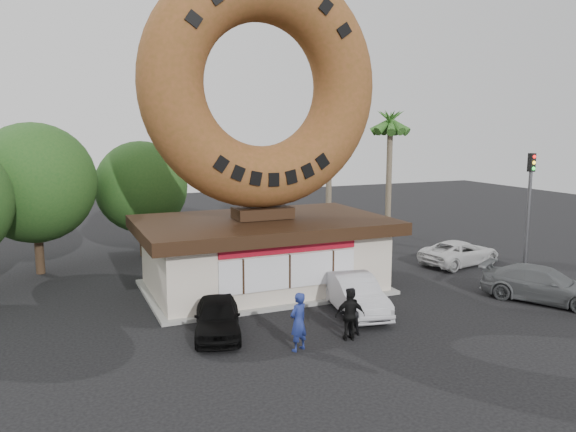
{
  "coord_description": "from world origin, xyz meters",
  "views": [
    {
      "loc": [
        -8.85,
        -17.56,
        7.4
      ],
      "look_at": [
        0.4,
        4.0,
        3.67
      ],
      "focal_mm": 35.0,
      "sensor_mm": 36.0,
      "label": 1
    }
  ],
  "objects_px": {
    "giant_donut": "(262,85)",
    "person_center": "(349,312)",
    "car_silver": "(355,294)",
    "car_white": "(460,253)",
    "donut_shop": "(263,251)",
    "car_grey": "(543,285)",
    "street_lamp": "(175,176)",
    "person_left": "(298,322)",
    "traffic_signal": "(529,196)",
    "person_right": "(350,315)",
    "car_black": "(217,316)"
  },
  "relations": [
    {
      "from": "giant_donut",
      "to": "person_right",
      "type": "distance_m",
      "value": 10.98
    },
    {
      "from": "giant_donut",
      "to": "street_lamp",
      "type": "bearing_deg",
      "value": 100.51
    },
    {
      "from": "street_lamp",
      "to": "car_black",
      "type": "bearing_deg",
      "value": -96.62
    },
    {
      "from": "person_right",
      "to": "car_white",
      "type": "distance_m",
      "value": 13.09
    },
    {
      "from": "giant_donut",
      "to": "car_silver",
      "type": "distance_m",
      "value": 9.87
    },
    {
      "from": "donut_shop",
      "to": "person_center",
      "type": "distance_m",
      "value": 6.88
    },
    {
      "from": "giant_donut",
      "to": "car_silver",
      "type": "height_order",
      "value": "giant_donut"
    },
    {
      "from": "donut_shop",
      "to": "street_lamp",
      "type": "height_order",
      "value": "street_lamp"
    },
    {
      "from": "traffic_signal",
      "to": "person_center",
      "type": "distance_m",
      "value": 14.44
    },
    {
      "from": "street_lamp",
      "to": "person_left",
      "type": "bearing_deg",
      "value": -88.8
    },
    {
      "from": "street_lamp",
      "to": "car_grey",
      "type": "relative_size",
      "value": 1.58
    },
    {
      "from": "giant_donut",
      "to": "traffic_signal",
      "type": "xyz_separation_m",
      "value": [
        14.0,
        -2.01,
        -5.34
      ]
    },
    {
      "from": "person_left",
      "to": "car_grey",
      "type": "relative_size",
      "value": 0.39
    },
    {
      "from": "donut_shop",
      "to": "street_lamp",
      "type": "bearing_deg",
      "value": 100.5
    },
    {
      "from": "car_silver",
      "to": "car_white",
      "type": "relative_size",
      "value": 0.96
    },
    {
      "from": "car_black",
      "to": "car_silver",
      "type": "bearing_deg",
      "value": 18.13
    },
    {
      "from": "donut_shop",
      "to": "person_left",
      "type": "bearing_deg",
      "value": -101.62
    },
    {
      "from": "car_black",
      "to": "person_left",
      "type": "bearing_deg",
      "value": -34.15
    },
    {
      "from": "person_left",
      "to": "person_right",
      "type": "height_order",
      "value": "person_left"
    },
    {
      "from": "person_center",
      "to": "person_right",
      "type": "bearing_deg",
      "value": 50.37
    },
    {
      "from": "traffic_signal",
      "to": "car_silver",
      "type": "bearing_deg",
      "value": -167.72
    },
    {
      "from": "street_lamp",
      "to": "car_white",
      "type": "relative_size",
      "value": 1.68
    },
    {
      "from": "person_center",
      "to": "car_silver",
      "type": "height_order",
      "value": "person_center"
    },
    {
      "from": "person_left",
      "to": "car_white",
      "type": "bearing_deg",
      "value": -173.93
    },
    {
      "from": "donut_shop",
      "to": "car_white",
      "type": "xyz_separation_m",
      "value": [
        11.44,
        0.1,
        -1.11
      ]
    },
    {
      "from": "street_lamp",
      "to": "donut_shop",
      "type": "bearing_deg",
      "value": -79.5
    },
    {
      "from": "donut_shop",
      "to": "car_grey",
      "type": "bearing_deg",
      "value": -32.28
    },
    {
      "from": "car_black",
      "to": "car_white",
      "type": "relative_size",
      "value": 0.84
    },
    {
      "from": "person_left",
      "to": "car_grey",
      "type": "xyz_separation_m",
      "value": [
        11.83,
        0.74,
        -0.26
      ]
    },
    {
      "from": "giant_donut",
      "to": "person_right",
      "type": "relative_size",
      "value": 6.0
    },
    {
      "from": "donut_shop",
      "to": "car_black",
      "type": "bearing_deg",
      "value": -126.64
    },
    {
      "from": "donut_shop",
      "to": "car_grey",
      "type": "distance_m",
      "value": 12.27
    },
    {
      "from": "traffic_signal",
      "to": "person_center",
      "type": "relative_size",
      "value": 3.44
    },
    {
      "from": "donut_shop",
      "to": "person_center",
      "type": "xyz_separation_m",
      "value": [
        0.71,
        -6.78,
        -0.88
      ]
    },
    {
      "from": "giant_donut",
      "to": "person_center",
      "type": "distance_m",
      "value": 10.77
    },
    {
      "from": "person_left",
      "to": "person_right",
      "type": "distance_m",
      "value": 2.04
    },
    {
      "from": "person_left",
      "to": "person_center",
      "type": "bearing_deg",
      "value": 168.87
    },
    {
      "from": "giant_donut",
      "to": "person_center",
      "type": "relative_size",
      "value": 6.12
    },
    {
      "from": "street_lamp",
      "to": "traffic_signal",
      "type": "distance_m",
      "value": 19.9
    },
    {
      "from": "car_black",
      "to": "car_silver",
      "type": "relative_size",
      "value": 0.87
    },
    {
      "from": "giant_donut",
      "to": "person_left",
      "type": "bearing_deg",
      "value": -101.59
    },
    {
      "from": "person_center",
      "to": "car_silver",
      "type": "bearing_deg",
      "value": -138.49
    },
    {
      "from": "person_center",
      "to": "car_grey",
      "type": "bearing_deg",
      "value": 167.32
    },
    {
      "from": "car_silver",
      "to": "car_white",
      "type": "bearing_deg",
      "value": 37.09
    },
    {
      "from": "traffic_signal",
      "to": "car_white",
      "type": "bearing_deg",
      "value": 140.72
    },
    {
      "from": "person_left",
      "to": "person_center",
      "type": "xyz_separation_m",
      "value": [
        2.21,
        0.49,
        -0.12
      ]
    },
    {
      "from": "donut_shop",
      "to": "person_left",
      "type": "xyz_separation_m",
      "value": [
        -1.49,
        -7.27,
        -0.77
      ]
    },
    {
      "from": "car_black",
      "to": "giant_donut",
      "type": "bearing_deg",
      "value": 69.1
    },
    {
      "from": "donut_shop",
      "to": "car_grey",
      "type": "xyz_separation_m",
      "value": [
        10.33,
        -6.53,
        -1.03
      ]
    },
    {
      "from": "donut_shop",
      "to": "person_right",
      "type": "distance_m",
      "value": 7.22
    }
  ]
}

